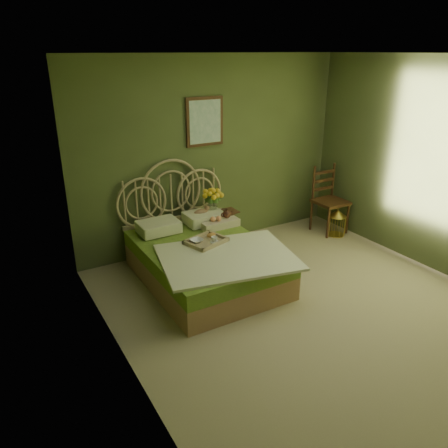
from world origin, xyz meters
TOP-DOWN VIEW (x-y plane):
  - floor at (0.00, 0.00)m, footprint 4.50×4.50m
  - ceiling at (0.00, 0.00)m, footprint 4.50×4.50m
  - wall_back at (0.00, 2.25)m, footprint 4.00×0.00m
  - wall_left at (-2.00, 0.00)m, footprint 0.00×4.50m
  - wall_art at (-0.14, 2.22)m, footprint 0.54×0.04m
  - bed at (-0.68, 1.29)m, footprint 1.66×2.11m
  - nightstand at (-0.23, 1.82)m, footprint 0.51×0.51m
  - chair at (1.70, 1.73)m, footprint 0.46×0.46m
  - birdcage at (1.70, 1.48)m, footprint 0.27×0.27m
  - book_lower at (-0.06, 1.83)m, footprint 0.22×0.27m
  - book_upper at (-0.06, 1.83)m, footprint 0.17×0.23m
  - cereal_bowl at (-0.76, 1.30)m, footprint 0.17×0.17m
  - coffee_cup at (-0.58, 1.19)m, footprint 0.09×0.09m

SIDE VIEW (x-z plane):
  - floor at x=0.00m, z-range 0.00..0.00m
  - birdcage at x=1.70m, z-range 0.00..0.40m
  - bed at x=-0.68m, z-range -0.36..0.94m
  - nightstand at x=-0.23m, z-range -0.14..0.85m
  - cereal_bowl at x=-0.76m, z-range 0.50..0.54m
  - coffee_cup at x=-0.58m, z-range 0.50..0.58m
  - chair at x=1.70m, z-range 0.06..1.08m
  - book_lower at x=-0.06m, z-range 0.56..0.58m
  - book_upper at x=-0.06m, z-range 0.58..0.60m
  - wall_back at x=0.00m, z-range -0.70..3.30m
  - wall_left at x=-2.00m, z-range -0.95..3.55m
  - wall_art at x=-0.14m, z-range 1.43..2.07m
  - ceiling at x=0.00m, z-range 2.60..2.60m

